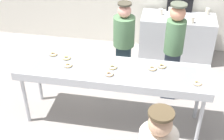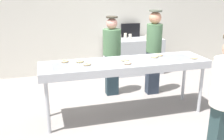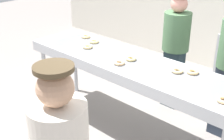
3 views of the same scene
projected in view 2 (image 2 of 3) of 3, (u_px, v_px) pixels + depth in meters
name	position (u px, v px, depth m)	size (l,w,h in m)	color
ground_plane	(124.00, 114.00, 4.43)	(16.00, 16.00, 0.00)	gray
back_wall	(93.00, 6.00, 6.26)	(8.00, 0.12, 3.35)	silver
fryer_conveyor	(125.00, 65.00, 4.17)	(2.75, 0.71, 0.95)	#B7BABF
plain_donut_0	(159.00, 55.00, 4.48)	(0.12, 0.12, 0.03)	#F6CC88
plain_donut_1	(65.00, 61.00, 4.09)	(0.12, 0.12, 0.03)	#F1CA86
plain_donut_2	(80.00, 61.00, 4.09)	(0.12, 0.12, 0.03)	#F0D586
plain_donut_3	(87.00, 64.00, 3.94)	(0.12, 0.12, 0.03)	#F4D08C
plain_donut_4	(127.00, 63.00, 4.00)	(0.12, 0.12, 0.03)	#F9C78F
plain_donut_5	(155.00, 56.00, 4.37)	(0.12, 0.12, 0.03)	beige
plain_donut_6	(194.00, 58.00, 4.30)	(0.12, 0.12, 0.03)	#F5C98E
plain_donut_7	(125.00, 60.00, 4.16)	(0.12, 0.12, 0.03)	#E9D186
worker_baker	(154.00, 48.00, 5.04)	(0.30, 0.30, 1.69)	#28313F
worker_assistant	(112.00, 51.00, 5.00)	(0.35, 0.35, 1.58)	#1F313A
prep_counter	(133.00, 56.00, 6.46)	(1.43, 0.64, 0.88)	#B7BABF
paper_cup_0	(120.00, 37.00, 6.26)	(0.08, 0.08, 0.12)	beige
paper_cup_1	(125.00, 36.00, 6.39)	(0.08, 0.08, 0.12)	beige
paper_cup_2	(147.00, 37.00, 6.17)	(0.08, 0.08, 0.12)	beige
paper_cup_3	(130.00, 37.00, 6.28)	(0.08, 0.08, 0.12)	beige
paper_cup_4	(150.00, 34.00, 6.66)	(0.08, 0.08, 0.12)	beige
menu_display	(130.00, 30.00, 6.52)	(0.50, 0.04, 0.35)	black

